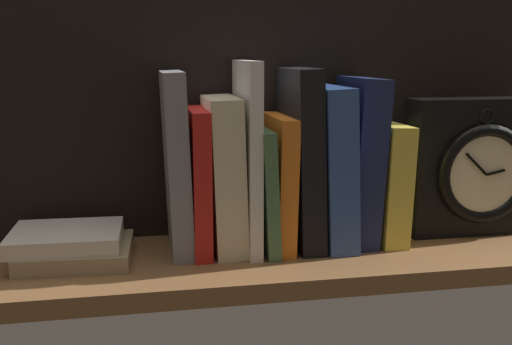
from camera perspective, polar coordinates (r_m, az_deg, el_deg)
name	(u,v)px	position (r cm, az deg, el deg)	size (l,w,h in cm)	color
ground_plane	(291,259)	(87.31, 3.26, -7.94)	(93.15, 23.66, 2.50)	brown
back_panel	(274,115)	(93.98, 1.69, 5.33)	(93.15, 1.20, 35.57)	black
book_gray_chess	(176,163)	(84.41, -7.33, 0.85)	(2.83, 12.35, 24.62)	gray
book_red_requiem	(198,181)	(85.12, -5.35, -0.75)	(2.35, 13.24, 19.60)	red
book_cream_twain	(224,174)	(85.38, -2.97, -0.15)	(4.20, 12.92, 21.15)	beige
book_white_catcher	(247,156)	(85.46, -0.83, 1.53)	(1.69, 14.60, 25.99)	silver
book_green_romantic	(261,187)	(86.69, 0.49, -1.36)	(1.74, 15.29, 17.01)	#476B44
book_orange_pandolfini	(278,181)	(87.04, 2.03, -0.83)	(2.46, 13.78, 18.45)	orange
book_black_skeptic	(300,158)	(87.21, 4.10, 1.35)	(3.36, 13.92, 24.96)	black
book_blue_modern	(328,166)	(88.57, 6.63, 0.62)	(4.17, 14.75, 22.43)	#2D4C8E
book_navy_bierce	(357,161)	(89.90, 9.32, 1.08)	(4.07, 12.04, 23.60)	#192147
book_yellow_seinlanguage	(384,182)	(92.02, 11.69, -0.83)	(3.65, 12.66, 17.11)	gold
framed_clock	(475,167)	(98.34, 19.53, 0.44)	(20.42, 6.79, 20.42)	black
book_stack_side	(72,245)	(85.50, -16.59, -6.45)	(15.86, 13.52, 4.28)	#9E8966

